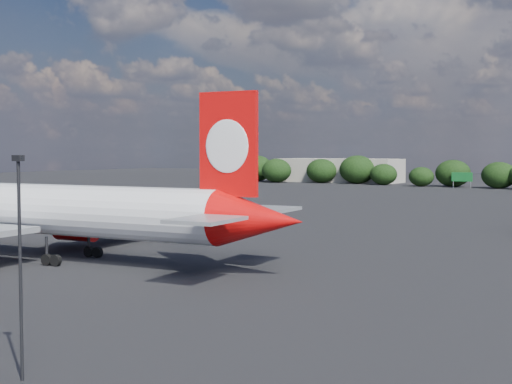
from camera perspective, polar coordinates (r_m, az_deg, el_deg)
The scene contains 5 objects.
ground at distance 98.40m, azimuth 7.16°, elevation -2.98°, with size 500.00×500.00×0.00m, color black.
qantas_airliner at distance 71.89m, azimuth -14.98°, elevation -1.54°, with size 48.49×46.16×15.81m.
apron_lamp_post at distance 34.98m, azimuth -18.36°, elevation -4.82°, with size 0.55×0.30×10.59m.
terminal_building at distance 245.03m, azimuth 6.62°, elevation 1.73°, with size 42.00×16.00×8.00m.
highway_sign at distance 213.14m, azimuth 16.16°, elevation 1.15°, with size 6.00×0.30×4.50m.
Camera 1 is at (41.72, -28.46, 10.80)m, focal length 50.00 mm.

